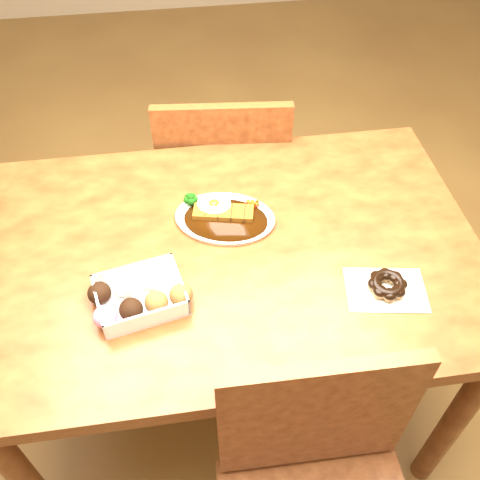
{
  "coord_description": "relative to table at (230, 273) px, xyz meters",
  "views": [
    {
      "loc": [
        -0.1,
        -0.85,
        1.7
      ],
      "look_at": [
        0.02,
        -0.04,
        0.81
      ],
      "focal_mm": 40.0,
      "sensor_mm": 36.0,
      "label": 1
    }
  ],
  "objects": [
    {
      "name": "ground",
      "position": [
        0.0,
        0.0,
        -0.65
      ],
      "size": [
        6.0,
        6.0,
        0.0
      ],
      "primitive_type": "plane",
      "color": "brown",
      "rests_on": "ground"
    },
    {
      "name": "table",
      "position": [
        0.0,
        0.0,
        0.0
      ],
      "size": [
        1.2,
        0.8,
        0.75
      ],
      "color": "#532410",
      "rests_on": "ground"
    },
    {
      "name": "chair_far",
      "position": [
        0.04,
        0.54,
        -0.17
      ],
      "size": [
        0.46,
        0.46,
        0.87
      ],
      "rotation": [
        0.0,
        0.0,
        3.04
      ],
      "color": "#532410",
      "rests_on": "ground"
    },
    {
      "name": "katsu_curry_plate",
      "position": [
        -0.0,
        0.09,
        0.11
      ],
      "size": [
        0.28,
        0.24,
        0.05
      ],
      "rotation": [
        0.0,
        0.0,
        -0.28
      ],
      "color": "white",
      "rests_on": "table"
    },
    {
      "name": "donut_box",
      "position": [
        -0.22,
        -0.14,
        0.13
      ],
      "size": [
        0.22,
        0.18,
        0.05
      ],
      "rotation": [
        0.0,
        0.0,
        0.21
      ],
      "color": "white",
      "rests_on": "table"
    },
    {
      "name": "pon_de_ring",
      "position": [
        0.33,
        -0.18,
        0.12
      ],
      "size": [
        0.19,
        0.15,
        0.03
      ],
      "rotation": [
        0.0,
        0.0,
        -0.16
      ],
      "color": "silver",
      "rests_on": "table"
    }
  ]
}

